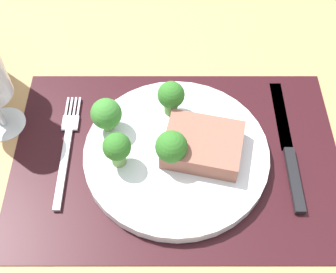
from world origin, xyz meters
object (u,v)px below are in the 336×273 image
(plate, at_px, (176,154))
(knife, at_px, (289,152))
(fork, at_px, (67,147))
(steak, at_px, (203,143))

(plate, relative_size, knife, 1.12)
(knife, bearing_deg, fork, 175.46)
(plate, xyz_separation_m, knife, (0.16, 0.01, -0.00))
(steak, bearing_deg, knife, 0.89)
(steak, xyz_separation_m, fork, (-0.19, 0.01, -0.03))
(plate, distance_m, steak, 0.04)
(plate, distance_m, fork, 0.16)
(steak, bearing_deg, fork, 176.79)
(fork, bearing_deg, plate, -7.06)
(fork, bearing_deg, steak, -5.10)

